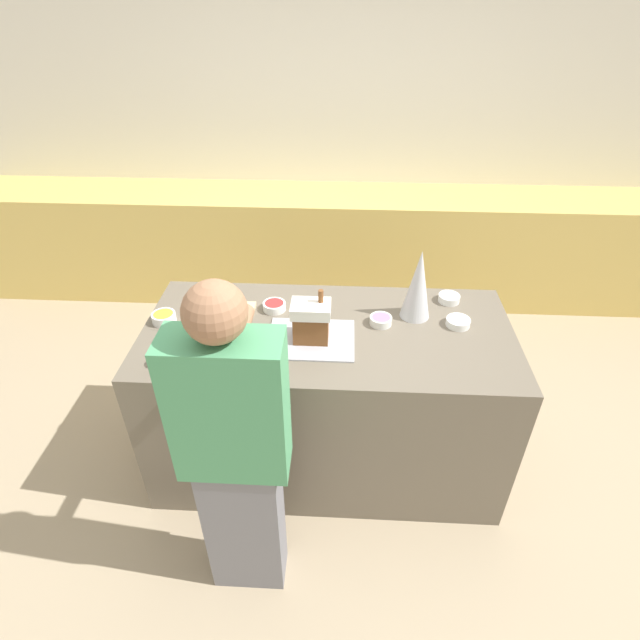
% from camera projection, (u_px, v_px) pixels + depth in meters
% --- Properties ---
extents(ground_plane, '(12.00, 12.00, 0.00)m').
position_uv_depth(ground_plane, '(326.00, 453.00, 2.99)').
color(ground_plane, tan).
extents(wall_back, '(8.00, 0.05, 2.60)m').
position_uv_depth(wall_back, '(339.00, 133.00, 4.04)').
color(wall_back, white).
rests_on(wall_back, ground_plane).
extents(back_cabinet_block, '(6.00, 0.60, 0.90)m').
position_uv_depth(back_cabinet_block, '(336.00, 245.00, 4.26)').
color(back_cabinet_block, '#DBBC60').
rests_on(back_cabinet_block, ground_plane).
extents(kitchen_island, '(1.84, 0.86, 0.92)m').
position_uv_depth(kitchen_island, '(327.00, 398.00, 2.73)').
color(kitchen_island, '#6B6051').
rests_on(kitchen_island, ground_plane).
extents(baking_tray, '(0.41, 0.33, 0.01)m').
position_uv_depth(baking_tray, '(311.00, 339.00, 2.40)').
color(baking_tray, '#B2B2BC').
rests_on(baking_tray, kitchen_island).
extents(gingerbread_house, '(0.18, 0.14, 0.26)m').
position_uv_depth(gingerbread_house, '(311.00, 321.00, 2.34)').
color(gingerbread_house, brown).
rests_on(gingerbread_house, baking_tray).
extents(decorative_tree, '(0.15, 0.15, 0.37)m').
position_uv_depth(decorative_tree, '(418.00, 285.00, 2.47)').
color(decorative_tree, silver).
rests_on(decorative_tree, kitchen_island).
extents(candy_bowl_far_right, '(0.11, 0.11, 0.04)m').
position_uv_depth(candy_bowl_far_right, '(381.00, 320.00, 2.50)').
color(candy_bowl_far_right, white).
rests_on(candy_bowl_far_right, kitchen_island).
extents(candy_bowl_center_rear, '(0.12, 0.12, 0.04)m').
position_uv_depth(candy_bowl_center_rear, '(274.00, 306.00, 2.60)').
color(candy_bowl_center_rear, white).
rests_on(candy_bowl_center_rear, kitchen_island).
extents(candy_bowl_beside_tree, '(0.12, 0.12, 0.05)m').
position_uv_depth(candy_bowl_beside_tree, '(164.00, 317.00, 2.51)').
color(candy_bowl_beside_tree, white).
rests_on(candy_bowl_beside_tree, kitchen_island).
extents(candy_bowl_far_left, '(0.12, 0.12, 0.04)m').
position_uv_depth(candy_bowl_far_left, '(458.00, 322.00, 2.49)').
color(candy_bowl_far_left, white).
rests_on(candy_bowl_far_left, kitchen_island).
extents(candy_bowl_behind_tray, '(0.11, 0.11, 0.04)m').
position_uv_depth(candy_bowl_behind_tray, '(449.00, 298.00, 2.67)').
color(candy_bowl_behind_tray, white).
rests_on(candy_bowl_behind_tray, kitchen_island).
extents(cookbook, '(0.17, 0.12, 0.02)m').
position_uv_depth(cookbook, '(239.00, 309.00, 2.60)').
color(cookbook, '#CCB78C').
rests_on(cookbook, kitchen_island).
extents(mug, '(0.08, 0.08, 0.09)m').
position_uv_depth(mug, '(168.00, 357.00, 2.22)').
color(mug, '#B24238').
rests_on(mug, kitchen_island).
extents(person, '(0.42, 0.53, 1.61)m').
position_uv_depth(person, '(236.00, 454.00, 1.94)').
color(person, slate).
rests_on(person, ground_plane).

